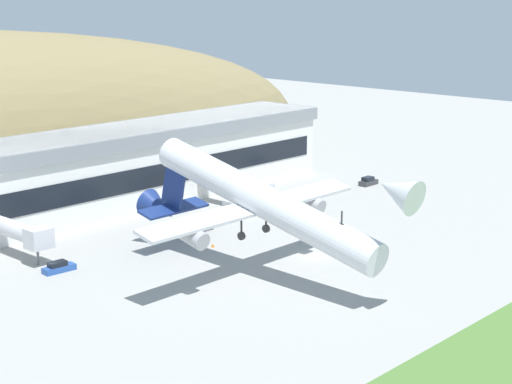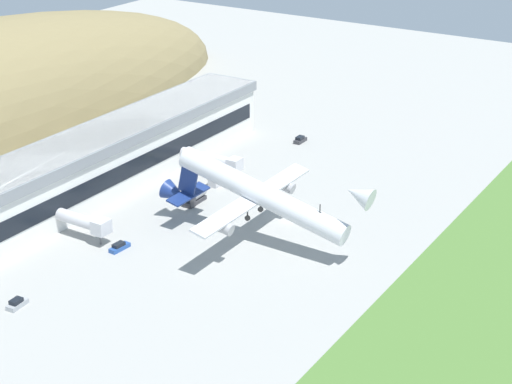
% 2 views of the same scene
% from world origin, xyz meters
% --- Properties ---
extents(ground_plane, '(361.07, 361.07, 0.00)m').
position_xyz_m(ground_plane, '(0.00, 0.00, 0.00)').
color(ground_plane, '#9E9E99').
extents(terminal_building, '(104.91, 15.38, 13.79)m').
position_xyz_m(terminal_building, '(-7.59, 43.81, 7.81)').
color(terminal_building, white).
rests_on(terminal_building, ground_plane).
extents(jetway_0, '(3.38, 12.65, 5.43)m').
position_xyz_m(jetway_0, '(-29.49, 29.61, 3.99)').
color(jetway_0, silver).
rests_on(jetway_0, ground_plane).
extents(jetway_1, '(3.38, 16.49, 5.43)m').
position_xyz_m(jetway_1, '(12.24, 27.58, 3.99)').
color(jetway_1, silver).
rests_on(jetway_1, ground_plane).
extents(cargo_airplane, '(38.29, 47.77, 14.92)m').
position_xyz_m(cargo_airplane, '(-11.85, 0.27, 10.20)').
color(cargo_airplane, silver).
extents(service_car_1, '(4.27, 1.83, 1.67)m').
position_xyz_m(service_car_1, '(42.83, 21.39, 0.69)').
color(service_car_1, '#333338').
rests_on(service_car_1, ground_plane).
extents(service_car_2, '(4.67, 1.96, 1.53)m').
position_xyz_m(service_car_2, '(-29.33, 21.30, 0.63)').
color(service_car_2, '#264C99').
rests_on(service_car_2, ground_plane).
extents(fuel_truck, '(8.52, 2.71, 3.07)m').
position_xyz_m(fuel_truck, '(9.66, 23.44, 1.45)').
color(fuel_truck, gold).
rests_on(fuel_truck, ground_plane).
extents(box_truck, '(6.52, 2.33, 3.03)m').
position_xyz_m(box_truck, '(-3.36, 21.86, 1.45)').
color(box_truck, '#333338').
rests_on(box_truck, ground_plane).
extents(traffic_cone_0, '(0.52, 0.52, 0.58)m').
position_xyz_m(traffic_cone_0, '(-6.90, 14.16, 0.28)').
color(traffic_cone_0, orange).
rests_on(traffic_cone_0, ground_plane).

